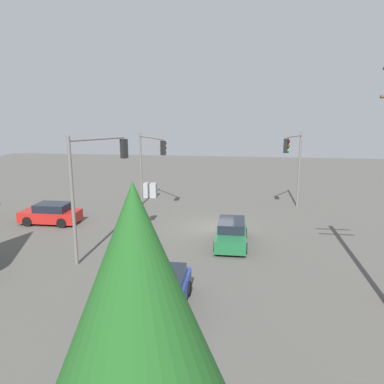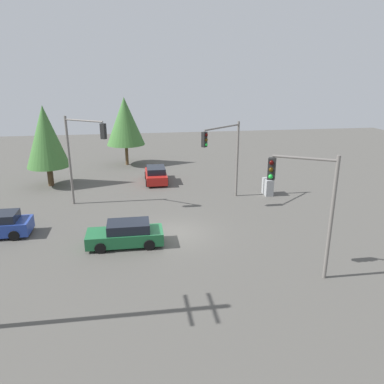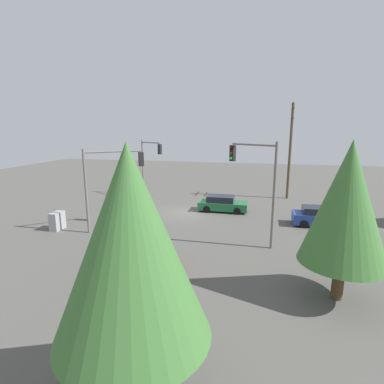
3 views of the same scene
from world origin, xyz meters
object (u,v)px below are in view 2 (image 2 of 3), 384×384
(traffic_signal_aux, at_px, (307,195))
(electrical_cabinet, at_px, (268,187))
(sedan_green, at_px, (126,234))
(sedan_red, at_px, (156,175))
(traffic_signal_main, at_px, (82,147))
(traffic_signal_cross, at_px, (225,148))

(traffic_signal_aux, bearing_deg, electrical_cabinet, -73.16)
(sedan_green, bearing_deg, electrical_cabinet, -55.64)
(sedan_red, relative_size, traffic_signal_main, 0.61)
(electrical_cabinet, bearing_deg, traffic_signal_cross, -75.65)
(traffic_signal_main, bearing_deg, traffic_signal_cross, 32.40)
(electrical_cabinet, bearing_deg, sedan_green, -55.64)
(sedan_green, xyz_separation_m, electrical_cabinet, (-7.70, 11.26, -0.02))
(traffic_signal_aux, distance_m, electrical_cabinet, 13.01)
(traffic_signal_aux, bearing_deg, sedan_red, -41.32)
(sedan_red, xyz_separation_m, traffic_signal_main, (5.58, -5.47, 3.79))
(electrical_cabinet, bearing_deg, traffic_signal_aux, -12.45)
(traffic_signal_cross, xyz_separation_m, electrical_cabinet, (-1.00, 3.92, -3.47))
(electrical_cabinet, bearing_deg, sedan_red, -119.53)
(traffic_signal_main, bearing_deg, sedan_green, -32.72)
(traffic_signal_main, distance_m, traffic_signal_cross, 10.32)
(sedan_red, relative_size, sedan_green, 0.92)
(sedan_red, distance_m, electrical_cabinet, 10.07)
(traffic_signal_aux, height_order, electrical_cabinet, traffic_signal_aux)
(traffic_signal_cross, relative_size, electrical_cabinet, 4.51)
(sedan_green, distance_m, traffic_signal_aux, 10.29)
(sedan_red, xyz_separation_m, traffic_signal_cross, (5.97, 4.84, 3.44))
(traffic_signal_main, bearing_deg, sedan_red, 80.13)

